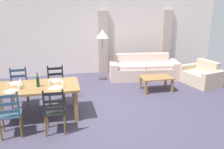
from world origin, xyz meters
TOP-DOWN VIEW (x-y plane):
  - ground_plane at (0.00, 0.00)m, footprint 9.60×9.60m
  - wall_far at (0.00, 3.30)m, footprint 9.60×0.16m
  - curtain_panel_left at (0.56, 3.16)m, footprint 0.35×0.08m
  - curtain_panel_right at (2.96, 3.16)m, footprint 0.35×0.08m
  - dining_table at (-1.54, 0.03)m, footprint 1.90×0.96m
  - dining_chair_near_left at (-1.97, -0.70)m, footprint 0.45×0.43m
  - dining_chair_near_right at (-1.13, -0.75)m, footprint 0.44×0.42m
  - dining_chair_far_left at (-2.00, 0.81)m, footprint 0.45×0.43m
  - dining_chair_far_right at (-1.11, 0.78)m, footprint 0.43×0.41m
  - dinner_plate_near_left at (-1.99, -0.22)m, footprint 0.24×0.24m
  - fork_near_left at (-2.14, -0.22)m, footprint 0.02×0.17m
  - dinner_plate_near_right at (-1.09, -0.22)m, footprint 0.24×0.24m
  - fork_near_right at (-1.24, -0.22)m, footprint 0.03×0.17m
  - dinner_plate_far_left at (-1.99, 0.28)m, footprint 0.24×0.24m
  - fork_far_left at (-2.14, 0.28)m, footprint 0.02×0.17m
  - dinner_plate_far_right at (-1.09, 0.28)m, footprint 0.24×0.24m
  - fork_far_right at (-1.24, 0.28)m, footprint 0.02×0.17m
  - wine_bottle at (-1.47, -0.03)m, footprint 0.07×0.07m
  - wine_glass_near_left at (-1.85, -0.12)m, footprint 0.06×0.06m
  - wine_glass_near_right at (-0.95, -0.10)m, footprint 0.06×0.06m
  - wine_glass_far_left at (-1.85, 0.15)m, footprint 0.06×0.06m
  - coffee_cup_primary at (-1.22, 0.10)m, footprint 0.07×0.07m
  - coffee_cup_secondary at (-1.81, -0.05)m, footprint 0.07×0.07m
  - couch at (1.77, 2.25)m, footprint 2.36×1.08m
  - coffee_table at (1.73, 1.04)m, footprint 0.90×0.56m
  - armchair_upholstered at (3.37, 1.30)m, footprint 1.06×1.32m
  - standing_lamp at (0.41, 2.44)m, footprint 0.40×0.40m

SIDE VIEW (x-z plane):
  - ground_plane at x=0.00m, z-range -0.02..0.00m
  - armchair_upholstered at x=3.37m, z-range -0.11..0.61m
  - couch at x=1.77m, z-range -0.11..0.69m
  - coffee_table at x=1.73m, z-range 0.15..0.57m
  - dining_chair_near_left at x=-1.97m, z-range 0.00..0.96m
  - dining_chair_near_right at x=-1.13m, z-range 0.00..0.96m
  - dining_chair_far_left at x=-2.00m, z-range 0.00..0.96m
  - dining_chair_far_right at x=-1.11m, z-range 0.00..0.96m
  - dining_table at x=-1.54m, z-range 0.29..1.04m
  - fork_near_left at x=-2.14m, z-range 0.75..0.76m
  - fork_near_right at x=-1.24m, z-range 0.75..0.76m
  - fork_far_left at x=-2.14m, z-range 0.75..0.76m
  - fork_far_right at x=-1.24m, z-range 0.75..0.76m
  - dinner_plate_near_left at x=-1.99m, z-range 0.75..0.77m
  - dinner_plate_near_right at x=-1.09m, z-range 0.75..0.77m
  - dinner_plate_far_left at x=-1.99m, z-range 0.75..0.77m
  - dinner_plate_far_right at x=-1.09m, z-range 0.75..0.77m
  - coffee_cup_primary at x=-1.22m, z-range 0.75..0.84m
  - coffee_cup_secondary at x=-1.81m, z-range 0.75..0.84m
  - wine_glass_near_left at x=-1.85m, z-range 0.78..0.94m
  - wine_glass_near_right at x=-0.95m, z-range 0.78..0.94m
  - wine_glass_far_left at x=-1.85m, z-range 0.78..0.94m
  - wine_bottle at x=-1.47m, z-range 0.71..1.03m
  - curtain_panel_left at x=0.56m, z-range 0.00..2.20m
  - curtain_panel_right at x=2.96m, z-range 0.00..2.20m
  - wall_far at x=0.00m, z-range 0.00..2.70m
  - standing_lamp at x=0.41m, z-range 0.59..2.23m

